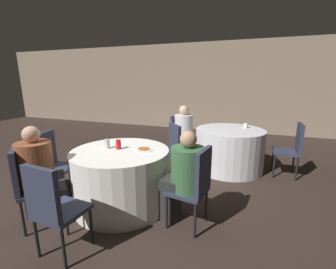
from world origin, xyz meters
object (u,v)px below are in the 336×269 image
chair_far_southwest (179,146)px  pizza_plate_near (144,149)px  chair_near_east (196,182)px  chair_near_southwest (28,181)px  table_near (122,177)px  chair_near_west (51,159)px  person_white_shirt (186,133)px  soda_can_silver (107,144)px  chair_far_east (293,146)px  person_floral_shirt (44,175)px  chair_far_west (179,134)px  chair_near_south (52,205)px  soda_can_red (118,144)px  table_far (229,149)px  person_green_jacket (182,177)px

chair_far_southwest → pizza_plate_near: size_ratio=3.80×
chair_near_east → chair_near_southwest: same height
table_near → chair_near_west: bearing=-172.3°
chair_near_east → person_white_shirt: 2.19m
chair_near_southwest → chair_near_west: bearing=160.3°
chair_near_east → chair_near_west: bearing=98.5°
table_near → chair_near_east: size_ratio=1.34×
soda_can_silver → chair_near_east: bearing=-8.3°
chair_far_east → person_floral_shirt: bearing=130.9°
table_near → chair_near_west: size_ratio=1.34×
chair_far_west → chair_near_south: bearing=3.8°
chair_far_west → chair_far_east: (2.06, -0.18, 0.00)m
soda_can_red → soda_can_silver: same height
chair_near_west → soda_can_red: bearing=92.4°
table_far → person_green_jacket: person_green_jacket is taller
chair_near_southwest → soda_can_red: bearing=93.2°
table_far → person_floral_shirt: 3.04m
chair_near_south → chair_far_southwest: size_ratio=1.00×
chair_near_southwest → chair_far_west: (0.91, 2.70, 0.00)m
chair_near_south → pizza_plate_near: 1.23m
chair_near_south → chair_near_southwest: same height
chair_near_south → soda_can_red: (0.03, 1.08, 0.26)m
chair_far_southwest → table_far: bearing=90.0°
table_near → soda_can_silver: (-0.20, 0.01, 0.44)m
chair_near_west → chair_far_west: size_ratio=1.00×
table_near → pizza_plate_near: bearing=24.0°
chair_near_south → person_floral_shirt: 0.66m
chair_far_east → pizza_plate_near: 2.59m
chair_far_southwest → soda_can_red: chair_far_southwest is taller
chair_far_east → chair_far_southwest: size_ratio=1.00×
table_far → chair_far_southwest: (-0.76, -0.71, 0.17)m
person_green_jacket → soda_can_red: size_ratio=9.11×
pizza_plate_near → chair_far_east: bearing=39.4°
chair_far_east → person_white_shirt: bearing=86.2°
chair_near_southwest → chair_near_east: bearing=61.9°
chair_near_south → chair_far_southwest: same height
chair_near_southwest → chair_far_west: same height
chair_near_west → soda_can_silver: chair_near_west is taller
table_near → table_far: size_ratio=1.01×
table_near → person_green_jacket: (0.87, -0.14, 0.20)m
person_green_jacket → soda_can_silver: person_green_jacket is taller
soda_can_silver → person_floral_shirt: bearing=-121.6°
chair_near_south → pizza_plate_near: (0.34, 1.16, 0.21)m
chair_near_east → person_green_jacket: (-0.16, 0.03, 0.03)m
person_floral_shirt → table_far: bearing=95.9°
person_white_shirt → chair_near_east: bearing=27.0°
soda_can_silver → person_green_jacket: bearing=-8.1°
person_green_jacket → person_white_shirt: person_white_shirt is taller
person_white_shirt → table_far: bearing=90.0°
person_green_jacket → pizza_plate_near: (-0.60, 0.26, 0.19)m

